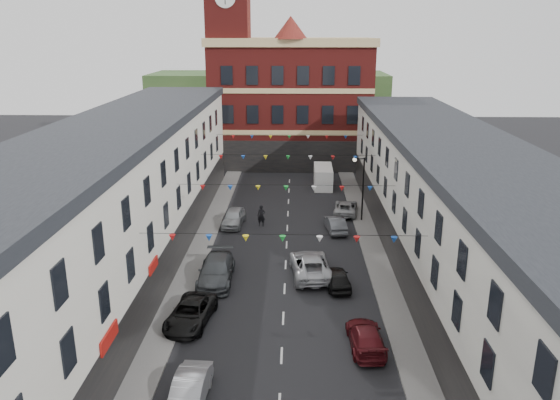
# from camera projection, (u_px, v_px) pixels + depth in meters

# --- Properties ---
(ground) EXTENTS (160.00, 160.00, 0.00)m
(ground) POSITION_uv_depth(u_px,v_px,m) (285.00, 289.00, 36.96)
(ground) COLOR black
(ground) RESTS_ON ground
(pavement_left) EXTENTS (1.80, 64.00, 0.15)m
(pavement_left) POSITION_uv_depth(u_px,v_px,m) (189.00, 274.00, 39.04)
(pavement_left) COLOR #605E5B
(pavement_left) RESTS_ON ground
(pavement_right) EXTENTS (1.80, 64.00, 0.15)m
(pavement_right) POSITION_uv_depth(u_px,v_px,m) (382.00, 276.00, 38.66)
(pavement_right) COLOR #605E5B
(pavement_right) RESTS_ON ground
(terrace_left) EXTENTS (8.40, 56.00, 10.70)m
(terrace_left) POSITION_uv_depth(u_px,v_px,m) (110.00, 208.00, 36.66)
(terrace_left) COLOR silver
(terrace_left) RESTS_ON ground
(terrace_right) EXTENTS (8.40, 56.00, 9.70)m
(terrace_right) POSITION_uv_depth(u_px,v_px,m) (462.00, 218.00, 36.17)
(terrace_right) COLOR silver
(terrace_right) RESTS_ON ground
(civic_building) EXTENTS (20.60, 13.30, 18.50)m
(civic_building) POSITION_uv_depth(u_px,v_px,m) (291.00, 101.00, 70.82)
(civic_building) COLOR maroon
(civic_building) RESTS_ON ground
(clock_tower) EXTENTS (5.60, 5.60, 30.00)m
(clock_tower) POSITION_uv_depth(u_px,v_px,m) (229.00, 47.00, 66.21)
(clock_tower) COLOR maroon
(clock_tower) RESTS_ON ground
(distant_hill) EXTENTS (40.00, 14.00, 10.00)m
(distant_hill) POSITION_uv_depth(u_px,v_px,m) (269.00, 102.00, 94.83)
(distant_hill) COLOR #2B4922
(distant_hill) RESTS_ON ground
(street_lamp) EXTENTS (1.10, 0.36, 6.00)m
(street_lamp) POSITION_uv_depth(u_px,v_px,m) (361.00, 180.00, 49.01)
(street_lamp) COLOR black
(street_lamp) RESTS_ON ground
(car_left_b) EXTENTS (1.70, 4.29, 1.39)m
(car_left_b) POSITION_uv_depth(u_px,v_px,m) (189.00, 391.00, 25.31)
(car_left_b) COLOR #A2A3AA
(car_left_b) RESTS_ON ground
(car_left_c) EXTENTS (2.86, 5.11, 1.35)m
(car_left_c) POSITION_uv_depth(u_px,v_px,m) (191.00, 313.00, 32.39)
(car_left_c) COLOR black
(car_left_c) RESTS_ON ground
(car_left_d) EXTENTS (2.37, 5.67, 1.64)m
(car_left_d) POSITION_uv_depth(u_px,v_px,m) (216.00, 271.00, 37.81)
(car_left_d) COLOR #3D4144
(car_left_d) RESTS_ON ground
(car_left_e) EXTENTS (2.07, 4.46, 1.48)m
(car_left_e) POSITION_uv_depth(u_px,v_px,m) (233.00, 218.00, 48.92)
(car_left_e) COLOR #92969A
(car_left_e) RESTS_ON ground
(car_right_c) EXTENTS (2.00, 4.55, 1.30)m
(car_right_c) POSITION_uv_depth(u_px,v_px,m) (366.00, 337.00, 29.89)
(car_right_c) COLOR #501015
(car_right_c) RESTS_ON ground
(car_right_d) EXTENTS (1.86, 3.95, 1.31)m
(car_right_d) POSITION_uv_depth(u_px,v_px,m) (338.00, 278.00, 37.06)
(car_right_d) COLOR black
(car_right_d) RESTS_ON ground
(car_right_e) EXTENTS (1.92, 4.21, 1.34)m
(car_right_e) POSITION_uv_depth(u_px,v_px,m) (335.00, 224.00, 47.47)
(car_right_e) COLOR #56595F
(car_right_e) RESTS_ON ground
(car_right_f) EXTENTS (2.71, 4.83, 1.28)m
(car_right_f) POSITION_uv_depth(u_px,v_px,m) (346.00, 208.00, 52.01)
(car_right_f) COLOR #A0A2A5
(car_right_f) RESTS_ON ground
(moving_car) EXTENTS (3.24, 6.01, 1.60)m
(moving_car) POSITION_uv_depth(u_px,v_px,m) (310.00, 265.00, 38.79)
(moving_car) COLOR #B4B6BC
(moving_car) RESTS_ON ground
(white_van) EXTENTS (2.06, 5.21, 2.29)m
(white_van) POSITION_uv_depth(u_px,v_px,m) (323.00, 177.00, 61.16)
(white_van) COLOR white
(white_van) RESTS_ON ground
(pedestrian) EXTENTS (0.76, 0.55, 1.95)m
(pedestrian) POSITION_uv_depth(u_px,v_px,m) (261.00, 216.00, 48.65)
(pedestrian) COLOR black
(pedestrian) RESTS_ON ground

